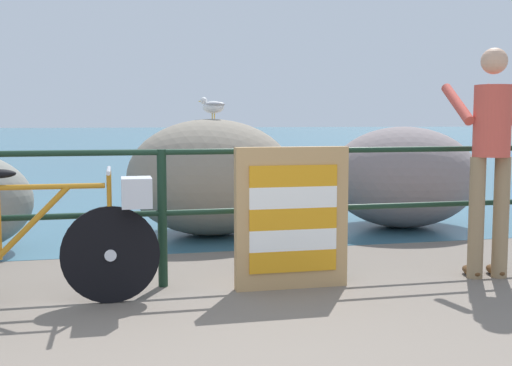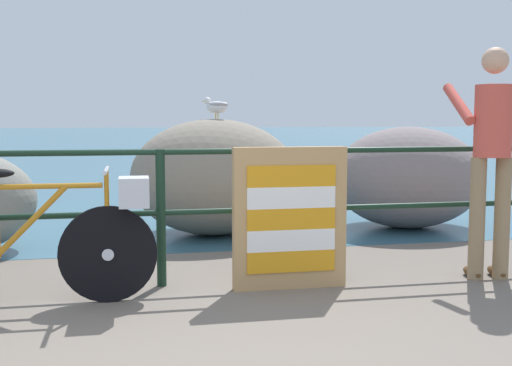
% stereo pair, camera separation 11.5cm
% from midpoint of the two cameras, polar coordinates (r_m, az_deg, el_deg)
% --- Properties ---
extents(ground_plane, '(120.00, 120.00, 0.10)m').
position_cam_midpoint_polar(ground_plane, '(22.65, -10.87, 2.28)').
color(ground_plane, '#6B6056').
extents(sea_surface, '(120.00, 90.00, 0.01)m').
position_cam_midpoint_polar(sea_surface, '(50.94, -11.37, 4.15)').
color(sea_surface, '#38667A').
rests_on(sea_surface, ground_plane).
extents(promenade_railing, '(8.42, 0.07, 1.02)m').
position_cam_midpoint_polar(promenade_railing, '(4.82, -7.70, -1.59)').
color(promenade_railing, black).
rests_on(promenade_railing, ground_plane).
extents(bicycle, '(1.70, 0.48, 0.92)m').
position_cam_midpoint_polar(bicycle, '(4.51, -16.93, -4.51)').
color(bicycle, black).
rests_on(bicycle, ground_plane).
extents(person_at_railing, '(0.50, 0.66, 1.78)m').
position_cam_midpoint_polar(person_at_railing, '(5.32, 20.53, 2.62)').
color(person_at_railing, '#8C7251').
rests_on(person_at_railing, ground_plane).
extents(folded_deckchair_stack, '(0.84, 0.10, 1.04)m').
position_cam_midpoint_polar(folded_deckchair_stack, '(4.74, 3.70, -3.10)').
color(folded_deckchair_stack, tan).
rests_on(folded_deckchair_stack, ground_plane).
extents(breakwater_boulder_main, '(1.79, 1.56, 1.24)m').
position_cam_midpoint_polar(breakwater_boulder_main, '(6.97, -3.20, 0.53)').
color(breakwater_boulder_main, gray).
rests_on(breakwater_boulder_main, ground).
extents(breakwater_boulder_right, '(1.72, 1.52, 1.15)m').
position_cam_midpoint_polar(breakwater_boulder_right, '(7.62, 13.62, 0.50)').
color(breakwater_boulder_right, gray).
rests_on(breakwater_boulder_right, ground).
extents(seagull, '(0.30, 0.27, 0.23)m').
position_cam_midpoint_polar(seagull, '(7.00, -3.02, 6.78)').
color(seagull, gold).
rests_on(seagull, breakwater_boulder_main).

